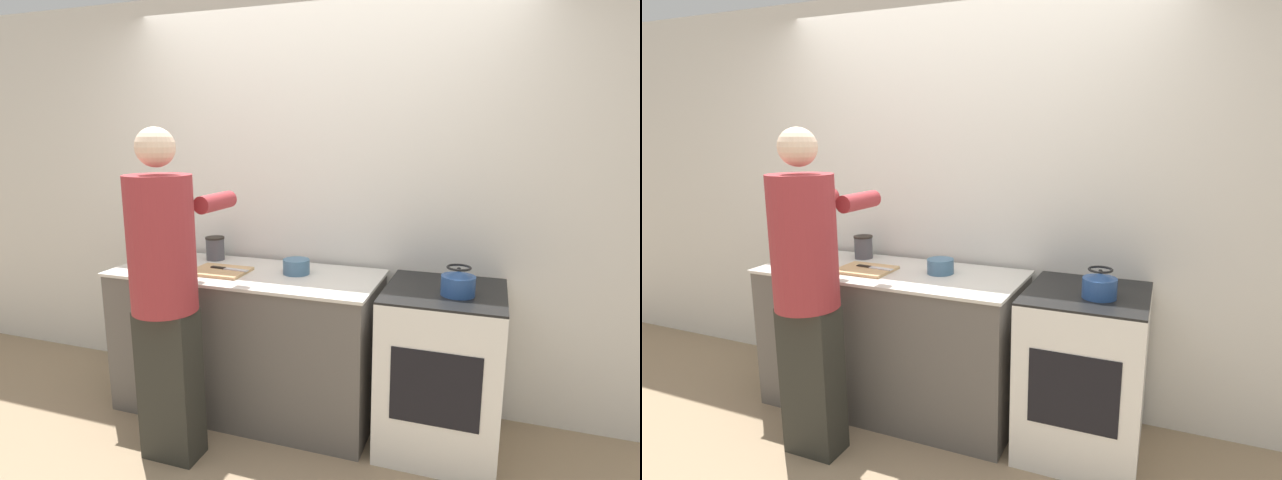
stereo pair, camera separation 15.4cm
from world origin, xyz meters
TOP-DOWN VIEW (x-y plane):
  - ground_plane at (0.00, 0.00)m, footprint 12.00×12.00m
  - wall_back at (0.00, 0.72)m, footprint 8.00×0.05m
  - counter at (-0.35, 0.32)m, footprint 1.64×0.67m
  - oven at (0.84, 0.33)m, footprint 0.63×0.65m
  - person at (-0.50, -0.25)m, footprint 0.38×0.61m
  - cutting_board at (-0.48, 0.25)m, footprint 0.33×0.26m
  - knife at (-0.44, 0.27)m, footprint 0.25×0.05m
  - kettle at (0.91, 0.25)m, footprint 0.17×0.17m
  - bowl_prep at (-0.03, 0.38)m, footprint 0.16×0.16m
  - bowl_mixing at (-0.98, 0.32)m, footprint 0.14×0.14m
  - canister_jar at (-0.68, 0.53)m, footprint 0.13×0.13m

SIDE VIEW (x-z plane):
  - ground_plane at x=0.00m, z-range 0.00..0.00m
  - counter at x=-0.35m, z-range 0.00..0.90m
  - oven at x=0.84m, z-range 0.00..0.90m
  - cutting_board at x=-0.48m, z-range 0.90..0.92m
  - knife at x=-0.44m, z-range 0.92..0.93m
  - bowl_mixing at x=-0.98m, z-range 0.90..0.96m
  - bowl_prep at x=-0.03m, z-range 0.90..0.99m
  - person at x=-0.50m, z-range 0.08..1.83m
  - kettle at x=0.91m, z-range 0.89..1.05m
  - canister_jar at x=-0.68m, z-range 0.90..1.05m
  - wall_back at x=0.00m, z-range 0.00..2.60m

